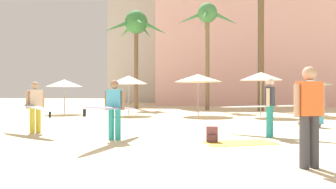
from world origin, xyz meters
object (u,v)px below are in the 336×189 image
(cafe_umbrella_2, at_px, (129,80))
(person_mid_right, at_px, (314,119))
(cafe_umbrella_5, at_px, (313,82))
(person_near_left, at_px, (113,108))
(palm_tree_far_left, at_px, (207,21))
(palm_tree_left, at_px, (136,27))
(backpack, at_px, (212,135))
(person_mid_center, at_px, (309,112))
(cafe_umbrella_3, at_px, (198,78))
(cafe_umbrella_4, at_px, (64,83))
(person_near_right, at_px, (269,105))
(beach_towel, at_px, (240,143))
(cafe_umbrella_1, at_px, (261,76))
(person_far_left, at_px, (33,105))

(cafe_umbrella_2, xyz_separation_m, person_mid_right, (8.73, -4.77, -1.76))
(cafe_umbrella_5, xyz_separation_m, person_near_left, (-8.08, -9.79, -1.02))
(palm_tree_far_left, distance_m, person_mid_right, 13.23)
(palm_tree_left, height_order, cafe_umbrella_5, palm_tree_left)
(backpack, relative_size, person_mid_center, 0.24)
(person_mid_right, bearing_deg, cafe_umbrella_5, -38.86)
(cafe_umbrella_3, xyz_separation_m, backpack, (0.89, -9.30, -1.95))
(cafe_umbrella_3, bearing_deg, cafe_umbrella_4, 178.82)
(cafe_umbrella_5, relative_size, person_near_right, 0.70)
(person_near_left, bearing_deg, person_near_right, -65.78)
(person_near_left, bearing_deg, beach_towel, -82.28)
(cafe_umbrella_1, height_order, person_near_right, cafe_umbrella_1)
(backpack, distance_m, person_mid_right, 5.76)
(cafe_umbrella_4, xyz_separation_m, person_near_right, (10.82, -8.13, -0.96))
(palm_tree_left, height_order, person_far_left, palm_tree_left)
(palm_tree_far_left, relative_size, cafe_umbrella_1, 3.32)
(palm_tree_far_left, xyz_separation_m, person_near_left, (-2.16, -15.14, -5.81))
(cafe_umbrella_4, height_order, backpack, cafe_umbrella_4)
(cafe_umbrella_3, distance_m, person_far_left, 9.77)
(backpack, xyz_separation_m, person_mid_center, (1.70, -2.51, 0.77))
(beach_towel, bearing_deg, cafe_umbrella_4, 136.17)
(cafe_umbrella_3, bearing_deg, palm_tree_far_left, 86.39)
(cafe_umbrella_5, distance_m, person_near_right, 9.18)
(palm_tree_left, bearing_deg, person_near_left, -77.36)
(palm_tree_left, height_order, person_near_left, palm_tree_left)
(palm_tree_far_left, relative_size, cafe_umbrella_2, 3.49)
(cafe_umbrella_3, bearing_deg, cafe_umbrella_2, -176.76)
(cafe_umbrella_1, xyz_separation_m, person_near_right, (-0.85, -7.62, -1.27))
(cafe_umbrella_2, relative_size, backpack, 5.50)
(beach_towel, xyz_separation_m, person_far_left, (-6.45, 0.90, 0.90))
(palm_tree_left, height_order, cafe_umbrella_4, palm_tree_left)
(person_mid_right, bearing_deg, palm_tree_far_left, -0.48)
(cafe_umbrella_2, xyz_separation_m, cafe_umbrella_5, (10.31, 0.61, -0.14))
(cafe_umbrella_2, distance_m, person_near_left, 9.52)
(palm_tree_far_left, relative_size, person_near_right, 2.66)
(person_near_right, bearing_deg, cafe_umbrella_3, -50.91)
(cafe_umbrella_2, bearing_deg, cafe_umbrella_3, 3.24)
(cafe_umbrella_1, height_order, backpack, cafe_umbrella_1)
(cafe_umbrella_3, bearing_deg, palm_tree_left, 128.21)
(palm_tree_far_left, height_order, person_mid_center, palm_tree_far_left)
(palm_tree_left, distance_m, person_far_left, 16.42)
(person_near_right, relative_size, person_far_left, 1.09)
(cafe_umbrella_1, relative_size, person_mid_center, 1.37)
(cafe_umbrella_1, bearing_deg, backpack, -105.72)
(beach_towel, relative_size, person_far_left, 0.66)
(palm_tree_far_left, relative_size, beach_towel, 4.39)
(cafe_umbrella_3, xyz_separation_m, person_far_left, (-4.84, -8.40, -1.24))
(cafe_umbrella_4, distance_m, beach_towel, 13.80)
(cafe_umbrella_1, distance_m, person_near_left, 10.54)
(cafe_umbrella_3, xyz_separation_m, cafe_umbrella_5, (6.28, 0.38, -0.23))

